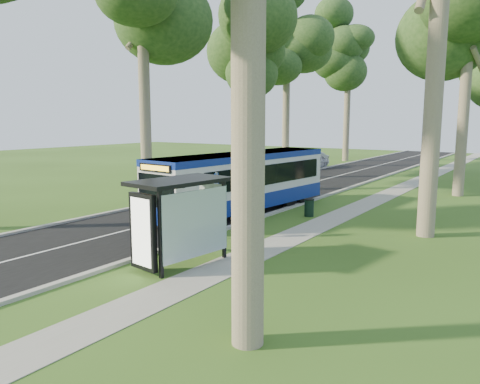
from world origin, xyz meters
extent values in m
plane|color=#325019|center=(0.00, 0.00, 0.00)|extent=(120.00, 120.00, 0.00)
cube|color=black|center=(-3.50, 10.00, 0.01)|extent=(7.00, 100.00, 0.02)
cube|color=#9E9B93|center=(0.00, 10.00, 0.06)|extent=(0.25, 100.00, 0.12)
cube|color=#9E9B93|center=(-7.00, 10.00, 0.06)|extent=(0.25, 100.00, 0.12)
cube|color=white|center=(-3.50, 10.00, 0.02)|extent=(0.12, 100.00, 0.00)
cube|color=gray|center=(3.00, 10.00, 0.01)|extent=(1.50, 100.00, 0.02)
cube|color=silver|center=(-1.49, 5.87, 1.71)|extent=(3.48, 11.74, 2.75)
cube|color=navy|center=(-1.49, 5.87, 0.72)|extent=(3.51, 11.77, 0.77)
cube|color=navy|center=(-1.49, 5.87, 2.93)|extent=(3.51, 11.77, 0.31)
cube|color=black|center=(-1.49, 0.06, 1.83)|extent=(2.16, 0.25, 1.40)
cube|color=yellow|center=(-1.49, 0.03, 2.80)|extent=(1.73, 0.18, 0.21)
cube|color=black|center=(-1.49, 0.13, 0.48)|extent=(2.31, 0.34, 0.29)
cylinder|color=black|center=(-2.58, 2.30, 0.50)|extent=(0.36, 1.02, 1.00)
cylinder|color=black|center=(-0.41, 2.30, 0.50)|extent=(0.36, 1.02, 1.00)
cylinder|color=black|center=(-2.58, 9.24, 0.50)|extent=(0.36, 1.02, 1.00)
cylinder|color=black|center=(-0.41, 9.24, 0.50)|extent=(0.36, 1.02, 1.00)
cylinder|color=gray|center=(0.59, 0.81, 1.36)|extent=(0.09, 0.09, 2.72)
cube|color=navy|center=(0.59, 0.81, 2.34)|extent=(0.15, 0.37, 0.67)
cylinder|color=yellow|center=(0.56, 0.81, 2.50)|extent=(0.09, 0.23, 0.24)
cube|color=white|center=(0.59, 0.81, 1.58)|extent=(0.15, 0.33, 0.43)
cube|color=black|center=(2.23, -3.87, 1.36)|extent=(0.12, 0.12, 2.72)
cube|color=black|center=(2.23, -1.08, 1.36)|extent=(0.12, 0.12, 2.72)
cube|color=black|center=(1.55, -2.48, 2.78)|extent=(2.22, 3.52, 0.13)
cube|color=silver|center=(2.31, -2.48, 1.47)|extent=(0.40, 2.76, 2.18)
cube|color=black|center=(1.55, -4.00, 1.36)|extent=(1.16, 0.32, 2.39)
cube|color=white|center=(1.55, -4.08, 1.36)|extent=(0.92, 0.14, 2.12)
cube|color=black|center=(1.88, -2.15, 0.49)|extent=(0.67, 2.00, 0.07)
cylinder|color=black|center=(1.76, 6.93, 0.42)|extent=(0.47, 0.47, 0.84)
cylinder|color=black|center=(1.76, 6.93, 0.86)|extent=(0.50, 0.50, 0.05)
imported|color=silver|center=(-7.90, 28.26, 0.68)|extent=(1.70, 4.05, 1.37)
imported|color=#AEB1B6|center=(-8.51, 27.95, 0.83)|extent=(2.61, 5.28, 1.67)
cylinder|color=#7A6B56|center=(-10.50, 8.00, 6.35)|extent=(0.72, 0.72, 12.70)
cylinder|color=#7A6B56|center=(-9.00, 18.00, 4.89)|extent=(0.64, 0.64, 9.77)
ellipsoid|color=#22431A|center=(-9.00, 18.00, 10.05)|extent=(5.20, 5.20, 6.70)
cylinder|color=#7A6B56|center=(-11.00, 28.00, 6.21)|extent=(0.71, 0.71, 12.42)
ellipsoid|color=#22431A|center=(-11.00, 28.00, 12.77)|extent=(5.20, 5.20, 8.52)
cylinder|color=#7A6B56|center=(-8.50, 38.00, 6.18)|extent=(0.71, 0.71, 12.36)
ellipsoid|color=#22431A|center=(-8.50, 38.00, 12.72)|extent=(5.20, 5.20, 8.48)
cylinder|color=#7A6B56|center=(6.50, -6.00, 5.80)|extent=(0.69, 0.69, 11.61)
cylinder|color=#7A6B56|center=(7.50, 6.00, 6.19)|extent=(0.71, 0.71, 12.37)
cylinder|color=#7A6B56|center=(6.80, 18.00, 5.30)|extent=(0.66, 0.66, 10.60)
ellipsoid|color=#22431A|center=(6.80, 18.00, 10.90)|extent=(5.20, 5.20, 7.27)
camera|label=1|loc=(11.66, -13.96, 4.79)|focal=35.00mm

